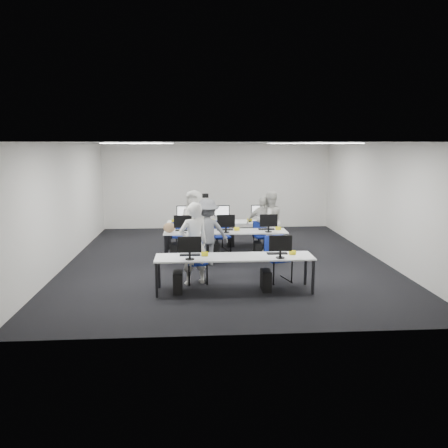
{
  "coord_description": "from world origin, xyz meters",
  "views": [
    {
      "loc": [
        -0.78,
        -10.93,
        2.97
      ],
      "look_at": [
        -0.07,
        -0.24,
        1.0
      ],
      "focal_mm": 35.0,
      "sensor_mm": 36.0,
      "label": 1
    }
  ],
  "objects": [
    {
      "name": "room",
      "position": [
        0.0,
        0.0,
        1.5
      ],
      "size": [
        9.0,
        9.02,
        3.0
      ],
      "color": "black",
      "rests_on": "ground"
    },
    {
      "name": "chair_1",
      "position": [
        1.01,
        -1.78,
        0.31
      ],
      "size": [
        0.61,
        0.64,
        0.98
      ],
      "rotation": [
        0.0,
        0.0,
        0.29
      ],
      "color": "#121087",
      "rests_on": "ground"
    },
    {
      "name": "chair_5",
      "position": [
        -1.21,
        1.02,
        0.27
      ],
      "size": [
        0.52,
        0.55,
        0.85
      ],
      "rotation": [
        0.0,
        0.0,
        -0.28
      ],
      "color": "#121087",
      "rests_on": "ground"
    },
    {
      "name": "desk_mid",
      "position": [
        0.0,
        0.2,
        0.68
      ],
      "size": [
        3.2,
        0.7,
        0.73
      ],
      "color": "silver",
      "rests_on": "ground"
    },
    {
      "name": "chair_3",
      "position": [
        -0.05,
        0.84,
        0.27
      ],
      "size": [
        0.5,
        0.53,
        0.87
      ],
      "rotation": [
        0.0,
        0.0,
        0.18
      ],
      "color": "#121087",
      "rests_on": "ground"
    },
    {
      "name": "student_1",
      "position": [
        1.28,
        0.94,
        0.84
      ],
      "size": [
        0.97,
        0.86,
        1.68
      ],
      "primitive_type": "imported",
      "rotation": [
        0.0,
        0.0,
        3.46
      ],
      "color": "silver",
      "rests_on": "ground"
    },
    {
      "name": "chair_2",
      "position": [
        -1.05,
        0.88,
        0.27
      ],
      "size": [
        0.43,
        0.46,
        0.84
      ],
      "rotation": [
        0.0,
        0.0,
        0.03
      ],
      "color": "#121087",
      "rests_on": "ground"
    },
    {
      "name": "photographer",
      "position": [
        -0.5,
        -0.4,
        0.83
      ],
      "size": [
        1.16,
        0.78,
        1.66
      ],
      "primitive_type": "imported",
      "rotation": [
        0.0,
        0.0,
        3.3
      ],
      "color": "gray",
      "rests_on": "ground"
    },
    {
      "name": "equipment_back",
      "position": [
        0.19,
        1.62,
        0.36
      ],
      "size": [
        2.91,
        0.41,
        1.19
      ],
      "color": "white",
      "rests_on": "desk_back"
    },
    {
      "name": "handbag",
      "position": [
        -1.45,
        0.11,
        0.86
      ],
      "size": [
        0.36,
        0.28,
        0.26
      ],
      "primitive_type": "ellipsoid",
      "rotation": [
        0.0,
        0.0,
        0.3
      ],
      "color": "tan",
      "rests_on": "desk_mid"
    },
    {
      "name": "chair_0",
      "position": [
        -0.77,
        -1.77,
        0.27
      ],
      "size": [
        0.48,
        0.51,
        0.86
      ],
      "rotation": [
        0.0,
        0.0,
        0.14
      ],
      "color": "#121087",
      "rests_on": "ground"
    },
    {
      "name": "equipment_front",
      "position": [
        -0.19,
        -2.42,
        0.36
      ],
      "size": [
        2.51,
        0.41,
        1.19
      ],
      "color": "#0B2E94",
      "rests_on": "desk_front"
    },
    {
      "name": "dslr_camera",
      "position": [
        -0.53,
        -0.22,
        1.71
      ],
      "size": [
        0.17,
        0.2,
        0.1
      ],
      "primitive_type": "cube",
      "rotation": [
        0.0,
        0.0,
        3.3
      ],
      "color": "black",
      "rests_on": "photographer"
    },
    {
      "name": "chair_7",
      "position": [
        1.05,
        1.07,
        0.27
      ],
      "size": [
        0.49,
        0.52,
        0.86
      ],
      "rotation": [
        0.0,
        0.0,
        -0.18
      ],
      "color": "#121087",
      "rests_on": "ground"
    },
    {
      "name": "student_2",
      "position": [
        -0.82,
        0.99,
        0.86
      ],
      "size": [
        0.98,
        0.82,
        1.72
      ],
      "primitive_type": "imported",
      "rotation": [
        0.0,
        0.0,
        -0.37
      ],
      "color": "silver",
      "rests_on": "ground"
    },
    {
      "name": "student_3",
      "position": [
        1.09,
        1.0,
        0.77
      ],
      "size": [
        0.98,
        0.68,
        1.54
      ],
      "primitive_type": "imported",
      "rotation": [
        0.0,
        0.0,
        -0.37
      ],
      "color": "silver",
      "rests_on": "ground"
    },
    {
      "name": "chair_6",
      "position": [
        -0.11,
        1.11,
        0.28
      ],
      "size": [
        0.57,
        0.6,
        0.89
      ],
      "rotation": [
        0.0,
        0.0,
        0.35
      ],
      "color": "#121087",
      "rests_on": "ground"
    },
    {
      "name": "student_0",
      "position": [
        -0.82,
        -1.87,
        0.89
      ],
      "size": [
        0.76,
        0.64,
        1.77
      ],
      "primitive_type": "imported",
      "rotation": [
        0.0,
        0.0,
        3.53
      ],
      "color": "silver",
      "rests_on": "ground"
    },
    {
      "name": "desk_back",
      "position": [
        0.0,
        1.6,
        0.68
      ],
      "size": [
        3.2,
        0.7,
        0.73
      ],
      "color": "silver",
      "rests_on": "ground"
    },
    {
      "name": "ceiling_panels",
      "position": [
        0.0,
        0.0,
        2.98
      ],
      "size": [
        5.2,
        4.6,
        0.02
      ],
      "color": "white",
      "rests_on": "room"
    },
    {
      "name": "equipment_mid",
      "position": [
        -0.19,
        0.18,
        0.36
      ],
      "size": [
        2.91,
        0.41,
        1.19
      ],
      "color": "white",
      "rests_on": "desk_mid"
    },
    {
      "name": "chair_4",
      "position": [
        1.09,
        0.88,
        0.26
      ],
      "size": [
        0.47,
        0.5,
        0.82
      ],
      "rotation": [
        0.0,
        0.0,
        0.17
      ],
      "color": "#121087",
      "rests_on": "ground"
    },
    {
      "name": "desk_front",
      "position": [
        0.0,
        -2.4,
        0.68
      ],
      "size": [
        3.2,
        0.7,
        0.73
      ],
      "color": "silver",
      "rests_on": "ground"
    }
  ]
}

